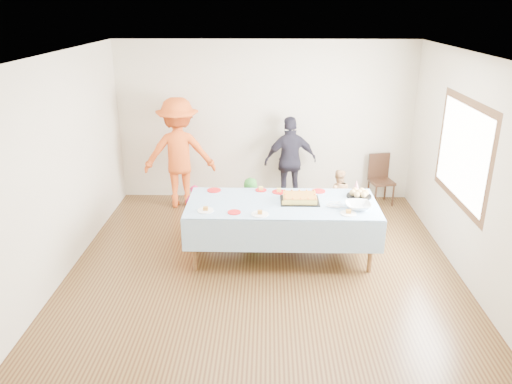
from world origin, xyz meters
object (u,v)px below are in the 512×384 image
Objects in this scene: birthday_cake at (300,198)px; dining_chair at (380,176)px; party_table at (282,207)px; adult_left at (179,153)px.

birthday_cake is 0.60× the size of dining_chair.
party_table is at bearing -166.55° from birthday_cake.
party_table is 2.46m from adult_left.
party_table is 2.94× the size of dining_chair.
party_table is at bearing -142.53° from dining_chair.
adult_left is (-3.39, -0.21, 0.44)m from dining_chair.
adult_left is (-1.66, 1.80, 0.19)m from party_table.
dining_chair is 0.46× the size of adult_left.
adult_left is at bearing 132.64° from party_table.
birthday_cake is 0.28× the size of adult_left.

